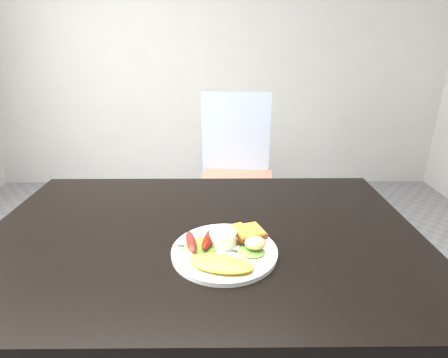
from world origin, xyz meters
name	(u,v)px	position (x,y,z in m)	size (l,w,h in m)	color
room_back_panel	(214,28)	(0.00, 2.25, 1.35)	(4.00, 0.04, 2.70)	silver
dining_table	(203,237)	(0.00, 0.00, 0.73)	(1.20, 0.80, 0.04)	black
dining_chair	(237,182)	(0.14, 1.10, 0.45)	(0.43, 0.43, 0.05)	tan
person	(205,161)	(-0.01, 0.45, 0.80)	(0.58, 0.39, 1.61)	navy
plate	(224,252)	(0.06, -0.11, 0.76)	(0.26, 0.26, 0.01)	white
lettuce_left	(202,245)	(0.00, -0.10, 0.77)	(0.09, 0.08, 0.01)	#578B25
lettuce_right	(251,251)	(0.12, -0.13, 0.77)	(0.07, 0.06, 0.01)	#4B9535
omelette	(221,263)	(0.05, -0.19, 0.77)	(0.15, 0.07, 0.02)	yellow
sausage_a	(191,242)	(-0.02, -0.11, 0.78)	(0.02, 0.10, 0.02)	maroon
sausage_b	(208,239)	(0.02, -0.10, 0.78)	(0.02, 0.10, 0.02)	#6A1407
ramekin	(223,239)	(0.06, -0.09, 0.78)	(0.07, 0.07, 0.04)	white
toast_a	(235,234)	(0.09, -0.05, 0.77)	(0.08, 0.08, 0.01)	brown
toast_b	(249,232)	(0.12, -0.06, 0.78)	(0.07, 0.07, 0.01)	brown
potato_salad	(255,243)	(0.13, -0.12, 0.79)	(0.05, 0.05, 0.03)	#EBEBA1
fork	(208,249)	(0.02, -0.11, 0.76)	(0.16, 0.01, 0.00)	#ADAFB7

